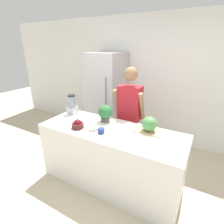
# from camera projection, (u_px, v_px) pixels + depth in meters

# --- Properties ---
(ground_plane) EXTENTS (14.00, 14.00, 0.00)m
(ground_plane) POSITION_uv_depth(u_px,v_px,m) (97.00, 198.00, 2.45)
(ground_plane) COLOR beige
(wall_back) EXTENTS (8.00, 0.06, 2.60)m
(wall_back) POSITION_uv_depth(u_px,v_px,m) (151.00, 81.00, 3.70)
(wall_back) COLOR white
(wall_back) RESTS_ON ground_plane
(counter_island) EXTENTS (2.06, 0.77, 0.91)m
(counter_island) POSITION_uv_depth(u_px,v_px,m) (111.00, 157.00, 2.60)
(counter_island) COLOR white
(counter_island) RESTS_ON ground_plane
(refrigerator) EXTENTS (0.72, 0.75, 1.87)m
(refrigerator) POSITION_uv_depth(u_px,v_px,m) (106.00, 97.00, 3.89)
(refrigerator) COLOR #B7B7BC
(refrigerator) RESTS_ON ground_plane
(person) EXTENTS (0.52, 0.27, 1.70)m
(person) POSITION_uv_depth(u_px,v_px,m) (129.00, 115.00, 3.00)
(person) COLOR gray
(person) RESTS_ON ground_plane
(cutting_board) EXTENTS (0.38, 0.22, 0.01)m
(cutting_board) POSITION_uv_depth(u_px,v_px,m) (148.00, 131.00, 2.39)
(cutting_board) COLOR tan
(cutting_board) RESTS_ON counter_island
(watermelon) EXTENTS (0.20, 0.20, 0.20)m
(watermelon) POSITION_uv_depth(u_px,v_px,m) (149.00, 124.00, 2.34)
(watermelon) COLOR #4C8C47
(watermelon) RESTS_ON cutting_board
(bowl_cherries) EXTENTS (0.17, 0.17, 0.13)m
(bowl_cherries) POSITION_uv_depth(u_px,v_px,m) (78.00, 125.00, 2.47)
(bowl_cherries) COLOR #511E19
(bowl_cherries) RESTS_ON counter_island
(bowl_cream) EXTENTS (0.13, 0.13, 0.10)m
(bowl_cream) POSITION_uv_depth(u_px,v_px,m) (93.00, 127.00, 2.42)
(bowl_cream) COLOR beige
(bowl_cream) RESTS_ON counter_island
(bowl_small_blue) EXTENTS (0.09, 0.09, 0.07)m
(bowl_small_blue) POSITION_uv_depth(u_px,v_px,m) (101.00, 131.00, 2.33)
(bowl_small_blue) COLOR navy
(bowl_small_blue) RESTS_ON counter_island
(blender) EXTENTS (0.15, 0.15, 0.33)m
(blender) POSITION_uv_depth(u_px,v_px,m) (72.00, 105.00, 2.97)
(blender) COLOR #B7B7BC
(blender) RESTS_ON counter_island
(potted_plant) EXTENTS (0.22, 0.22, 0.26)m
(potted_plant) POSITION_uv_depth(u_px,v_px,m) (105.00, 113.00, 2.65)
(potted_plant) COLOR #514C47
(potted_plant) RESTS_ON counter_island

